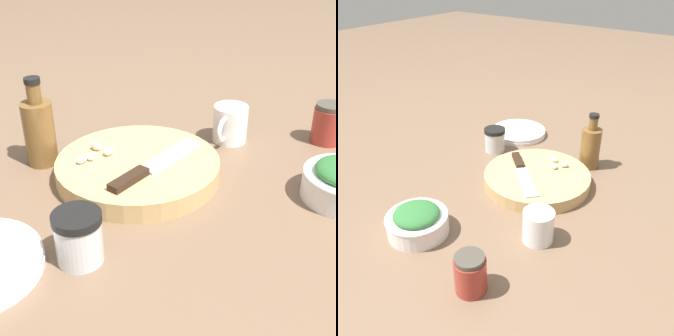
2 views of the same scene
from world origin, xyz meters
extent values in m
plane|color=brown|center=(0.00, 0.00, 0.00)|extent=(5.00, 5.00, 0.00)
cylinder|color=tan|center=(0.07, -0.09, 0.02)|extent=(0.30, 0.30, 0.04)
cube|color=black|center=(0.09, -0.01, 0.04)|extent=(0.07, 0.07, 0.01)
cube|color=silver|center=(0.01, -0.09, 0.04)|extent=(0.12, 0.13, 0.01)
ellipsoid|color=silver|center=(0.15, -0.13, 0.04)|extent=(0.02, 0.02, 0.02)
ellipsoid|color=white|center=(0.12, -0.11, 0.04)|extent=(0.03, 0.03, 0.01)
ellipsoid|color=beige|center=(0.17, -0.08, 0.04)|extent=(0.02, 0.02, 0.01)
ellipsoid|color=silver|center=(0.16, -0.09, 0.04)|extent=(0.02, 0.02, 0.01)
cylinder|color=white|center=(-0.27, 0.02, 0.02)|extent=(0.14, 0.14, 0.05)
torus|color=white|center=(-0.27, 0.02, 0.05)|extent=(0.15, 0.15, 0.01)
ellipsoid|color=#2D6B33|center=(-0.27, 0.02, 0.05)|extent=(0.11, 0.11, 0.03)
cylinder|color=silver|center=(0.16, 0.14, 0.03)|extent=(0.07, 0.07, 0.07)
cylinder|color=black|center=(0.16, 0.14, 0.07)|extent=(0.07, 0.07, 0.01)
cylinder|color=white|center=(-0.13, -0.21, 0.04)|extent=(0.07, 0.07, 0.08)
torus|color=white|center=(-0.11, -0.18, 0.04)|extent=(0.04, 0.05, 0.05)
cylinder|color=white|center=(0.31, 0.14, 0.01)|extent=(0.19, 0.19, 0.01)
cylinder|color=white|center=(0.31, 0.14, 0.01)|extent=(0.19, 0.19, 0.01)
cylinder|color=#9E3328|center=(-0.33, -0.19, 0.04)|extent=(0.06, 0.06, 0.07)
cylinder|color=#474238|center=(-0.33, -0.19, 0.08)|extent=(0.06, 0.06, 0.01)
cylinder|color=brown|center=(0.25, -0.16, 0.06)|extent=(0.06, 0.06, 0.12)
cylinder|color=brown|center=(0.25, -0.16, 0.14)|extent=(0.03, 0.03, 0.04)
cylinder|color=black|center=(0.25, -0.16, 0.16)|extent=(0.03, 0.03, 0.01)
camera|label=1|loc=(0.09, 0.65, 0.44)|focal=50.00mm
camera|label=2|loc=(-0.70, -0.55, 0.57)|focal=40.00mm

